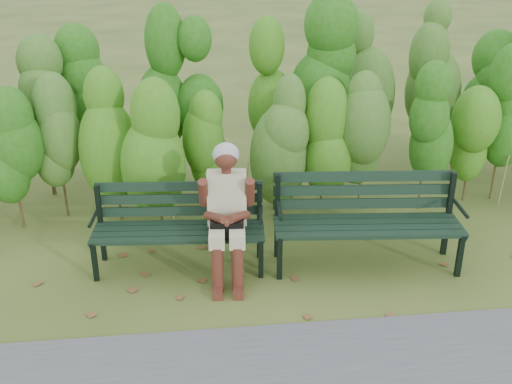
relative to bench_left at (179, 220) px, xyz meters
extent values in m
plane|color=#36461A|center=(0.81, -0.25, -0.51)|extent=(80.00, 80.00, 0.00)
cylinder|color=#47381E|center=(-1.94, 1.05, -0.11)|extent=(0.03, 0.03, 0.80)
ellipsoid|color=#426D17|center=(-1.94, 1.05, 0.53)|extent=(0.64, 0.64, 1.44)
cylinder|color=#47381E|center=(-1.33, 1.05, -0.11)|extent=(0.03, 0.03, 0.80)
ellipsoid|color=#426D17|center=(-1.33, 1.05, 0.53)|extent=(0.64, 0.64, 1.44)
cylinder|color=#47381E|center=(-0.72, 1.05, -0.11)|extent=(0.03, 0.03, 0.80)
ellipsoid|color=#426D17|center=(-0.72, 1.05, 0.53)|extent=(0.64, 0.64, 1.44)
cylinder|color=#47381E|center=(-0.11, 1.05, -0.11)|extent=(0.03, 0.03, 0.80)
ellipsoid|color=#426D17|center=(-0.11, 1.05, 0.53)|extent=(0.64, 0.64, 1.44)
cylinder|color=#47381E|center=(0.51, 1.05, -0.11)|extent=(0.03, 0.03, 0.80)
ellipsoid|color=#426D17|center=(0.51, 1.05, 0.53)|extent=(0.64, 0.64, 1.44)
cylinder|color=#47381E|center=(1.12, 1.05, -0.11)|extent=(0.03, 0.03, 0.80)
ellipsoid|color=#426D17|center=(1.12, 1.05, 0.53)|extent=(0.64, 0.64, 1.44)
cylinder|color=#47381E|center=(1.73, 1.05, -0.11)|extent=(0.03, 0.03, 0.80)
ellipsoid|color=#426D17|center=(1.73, 1.05, 0.53)|extent=(0.64, 0.64, 1.44)
cylinder|color=#47381E|center=(2.34, 1.05, -0.11)|extent=(0.03, 0.03, 0.80)
ellipsoid|color=#426D17|center=(2.34, 1.05, 0.53)|extent=(0.64, 0.64, 1.44)
cylinder|color=#47381E|center=(2.95, 1.05, -0.11)|extent=(0.03, 0.03, 0.80)
ellipsoid|color=#426D17|center=(2.95, 1.05, 0.53)|extent=(0.64, 0.64, 1.44)
cylinder|color=#47381E|center=(3.56, 1.05, -0.11)|extent=(0.03, 0.03, 0.80)
ellipsoid|color=#426D17|center=(3.56, 1.05, 0.53)|extent=(0.64, 0.64, 1.44)
cylinder|color=#47381E|center=(4.18, 1.05, -0.11)|extent=(0.03, 0.03, 0.80)
cylinder|color=#47381E|center=(-1.88, 2.05, 0.04)|extent=(0.04, 0.04, 1.10)
ellipsoid|color=#215B0E|center=(-1.88, 2.05, 0.92)|extent=(0.70, 0.70, 1.98)
cylinder|color=#47381E|center=(-1.11, 2.05, 0.04)|extent=(0.04, 0.04, 1.10)
ellipsoid|color=#215B0E|center=(-1.11, 2.05, 0.92)|extent=(0.70, 0.70, 1.98)
cylinder|color=#47381E|center=(-0.34, 2.05, 0.04)|extent=(0.04, 0.04, 1.10)
ellipsoid|color=#215B0E|center=(-0.34, 2.05, 0.92)|extent=(0.70, 0.70, 1.98)
cylinder|color=#47381E|center=(0.43, 2.05, 0.04)|extent=(0.04, 0.04, 1.10)
ellipsoid|color=#215B0E|center=(0.43, 2.05, 0.92)|extent=(0.70, 0.70, 1.98)
cylinder|color=#47381E|center=(1.20, 2.05, 0.04)|extent=(0.04, 0.04, 1.10)
ellipsoid|color=#215B0E|center=(1.20, 2.05, 0.92)|extent=(0.70, 0.70, 1.98)
cylinder|color=#47381E|center=(1.96, 2.05, 0.04)|extent=(0.04, 0.04, 1.10)
ellipsoid|color=#215B0E|center=(1.96, 2.05, 0.92)|extent=(0.70, 0.70, 1.98)
cylinder|color=#47381E|center=(2.73, 2.05, 0.04)|extent=(0.04, 0.04, 1.10)
ellipsoid|color=#215B0E|center=(2.73, 2.05, 0.92)|extent=(0.70, 0.70, 1.98)
cylinder|color=#47381E|center=(3.50, 2.05, 0.04)|extent=(0.04, 0.04, 1.10)
ellipsoid|color=#215B0E|center=(3.50, 2.05, 0.92)|extent=(0.70, 0.70, 1.98)
cylinder|color=#47381E|center=(4.27, 2.05, 0.04)|extent=(0.04, 0.04, 1.10)
ellipsoid|color=#215B0E|center=(4.27, 2.05, 0.92)|extent=(0.70, 0.70, 1.98)
cube|color=brown|center=(0.32, 0.67, -0.51)|extent=(0.08, 0.10, 0.01)
cube|color=brown|center=(-1.95, 0.46, -0.51)|extent=(0.11, 0.09, 0.01)
cube|color=brown|center=(1.55, -1.36, -0.51)|extent=(0.11, 0.10, 0.01)
cube|color=brown|center=(0.06, 0.71, -0.51)|extent=(0.10, 0.08, 0.01)
cube|color=brown|center=(2.38, 0.59, -0.51)|extent=(0.11, 0.11, 0.01)
cube|color=brown|center=(2.71, -0.70, -0.51)|extent=(0.09, 0.11, 0.01)
cube|color=brown|center=(1.31, 0.44, -0.51)|extent=(0.09, 0.07, 0.01)
cube|color=brown|center=(1.53, 0.09, -0.51)|extent=(0.10, 0.09, 0.01)
cube|color=brown|center=(1.59, -1.42, -0.51)|extent=(0.11, 0.11, 0.01)
cube|color=brown|center=(0.54, -0.86, -0.51)|extent=(0.08, 0.10, 0.01)
cube|color=brown|center=(0.77, -0.30, -0.51)|extent=(0.11, 0.10, 0.01)
cube|color=brown|center=(2.93, -1.42, -0.51)|extent=(0.10, 0.11, 0.01)
cube|color=brown|center=(-1.74, 0.27, -0.51)|extent=(0.09, 0.07, 0.01)
cube|color=brown|center=(-0.30, -0.16, -0.51)|extent=(0.11, 0.11, 0.01)
cube|color=brown|center=(2.19, -0.69, -0.51)|extent=(0.09, 0.11, 0.01)
cube|color=brown|center=(0.21, 0.06, -0.51)|extent=(0.11, 0.11, 0.01)
cube|color=brown|center=(0.22, 0.12, -0.51)|extent=(0.10, 0.08, 0.01)
cube|color=brown|center=(-1.31, -1.24, -0.51)|extent=(0.10, 0.11, 0.01)
cube|color=brown|center=(-0.50, 0.26, -0.51)|extent=(0.11, 0.10, 0.01)
cube|color=brown|center=(3.05, -0.91, -0.51)|extent=(0.11, 0.11, 0.01)
cube|color=brown|center=(2.45, 0.38, -0.51)|extent=(0.11, 0.11, 0.01)
cube|color=brown|center=(-0.66, 0.68, -0.51)|extent=(0.08, 0.10, 0.01)
cube|color=black|center=(-0.02, -0.29, -0.08)|extent=(1.75, 0.24, 0.04)
cube|color=black|center=(-0.01, -0.17, -0.08)|extent=(1.75, 0.24, 0.04)
cube|color=black|center=(0.00, -0.05, -0.08)|extent=(1.75, 0.24, 0.04)
cube|color=black|center=(0.01, 0.08, -0.08)|extent=(1.75, 0.24, 0.04)
cube|color=black|center=(0.01, 0.16, 0.03)|extent=(1.75, 0.19, 0.10)
cube|color=black|center=(0.01, 0.18, 0.16)|extent=(1.75, 0.19, 0.10)
cube|color=black|center=(0.01, 0.19, 0.30)|extent=(1.75, 0.19, 0.10)
cube|color=black|center=(-0.85, -0.24, -0.30)|extent=(0.05, 0.05, 0.44)
cube|color=black|center=(-0.82, 0.18, -0.08)|extent=(0.05, 0.05, 0.87)
cube|color=black|center=(-0.84, -0.04, -0.10)|extent=(0.09, 0.49, 0.04)
cylinder|color=black|center=(-0.84, -0.09, 0.12)|extent=(0.06, 0.37, 0.03)
cube|color=black|center=(0.81, -0.36, -0.30)|extent=(0.05, 0.05, 0.44)
cube|color=black|center=(0.84, 0.05, -0.08)|extent=(0.05, 0.05, 0.87)
cube|color=black|center=(0.82, -0.17, -0.10)|extent=(0.09, 0.49, 0.04)
cylinder|color=black|center=(0.82, -0.22, 0.12)|extent=(0.06, 0.37, 0.03)
cube|color=black|center=(1.91, -0.48, -0.04)|extent=(1.92, 0.28, 0.04)
cube|color=black|center=(1.92, -0.34, -0.04)|extent=(1.92, 0.28, 0.04)
cube|color=black|center=(1.93, -0.21, -0.04)|extent=(1.92, 0.28, 0.04)
cube|color=black|center=(1.94, -0.08, -0.04)|extent=(1.92, 0.28, 0.04)
cube|color=black|center=(1.95, 0.02, 0.08)|extent=(1.91, 0.22, 0.11)
cube|color=black|center=(1.95, 0.04, 0.23)|extent=(1.91, 0.22, 0.11)
cube|color=black|center=(1.95, 0.05, 0.38)|extent=(1.91, 0.22, 0.11)
cube|color=black|center=(0.99, -0.41, -0.27)|extent=(0.06, 0.06, 0.48)
cube|color=black|center=(1.03, 0.05, -0.04)|extent=(0.06, 0.06, 0.96)
cube|color=black|center=(1.01, -0.20, -0.06)|extent=(0.10, 0.53, 0.04)
cylinder|color=black|center=(1.01, -0.25, 0.18)|extent=(0.07, 0.40, 0.04)
cube|color=black|center=(2.82, -0.57, -0.27)|extent=(0.06, 0.06, 0.48)
cube|color=black|center=(2.86, -0.11, -0.04)|extent=(0.06, 0.06, 0.96)
cube|color=black|center=(2.83, -0.35, -0.06)|extent=(0.10, 0.53, 0.04)
cylinder|color=black|center=(2.83, -0.41, 0.18)|extent=(0.07, 0.40, 0.04)
cube|color=#BFB28D|center=(0.37, -0.37, 0.02)|extent=(0.19, 0.47, 0.14)
cube|color=#BFB28D|center=(0.57, -0.38, 0.02)|extent=(0.19, 0.47, 0.14)
cylinder|color=#512419|center=(0.36, -0.55, -0.27)|extent=(0.13, 0.13, 0.48)
cylinder|color=#512419|center=(0.56, -0.57, -0.27)|extent=(0.13, 0.13, 0.48)
cube|color=#512419|center=(0.35, -0.64, -0.48)|extent=(0.11, 0.23, 0.07)
cube|color=#512419|center=(0.55, -0.65, -0.48)|extent=(0.11, 0.23, 0.07)
cube|color=#BFB28D|center=(0.49, -0.08, 0.27)|extent=(0.41, 0.30, 0.57)
cylinder|color=#512419|center=(0.49, -0.10, 0.57)|extent=(0.10, 0.10, 0.11)
sphere|color=#512419|center=(0.49, -0.11, 0.71)|extent=(0.23, 0.23, 0.23)
ellipsoid|color=gray|center=(0.49, -0.08, 0.74)|extent=(0.26, 0.25, 0.24)
cylinder|color=#512419|center=(0.26, -0.15, 0.36)|extent=(0.12, 0.23, 0.34)
cylinder|color=#512419|center=(0.72, -0.18, 0.36)|extent=(0.12, 0.23, 0.34)
cylinder|color=#512419|center=(0.36, -0.30, 0.16)|extent=(0.24, 0.29, 0.14)
cylinder|color=#512419|center=(0.59, -0.32, 0.16)|extent=(0.26, 0.28, 0.14)
sphere|color=#512419|center=(0.47, -0.37, 0.14)|extent=(0.12, 0.12, 0.12)
cube|color=black|center=(0.47, -0.36, 0.06)|extent=(0.34, 0.16, 0.17)
camera|label=1|loc=(0.16, -5.58, 2.77)|focal=42.00mm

